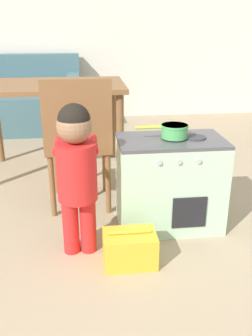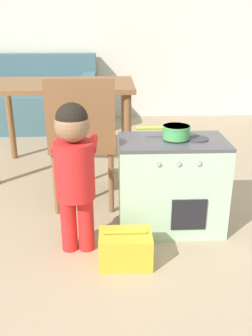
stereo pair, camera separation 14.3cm
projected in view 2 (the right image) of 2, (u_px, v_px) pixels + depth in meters
ground_plane at (151, 310)px, 1.64m from camera, size 16.00×16.00×0.00m
wall_back at (123, 11)px, 4.55m from camera, size 10.00×0.06×2.60m
play_kitchen at (171, 184)px, 2.22m from camera, size 0.62×0.38×0.56m
toy_pot at (176, 131)px, 2.11m from camera, size 0.30×0.16×0.07m
child_figure at (74, 163)px, 1.91m from camera, size 0.23×0.34×0.82m
toy_basket at (125, 249)px, 1.93m from camera, size 0.27×0.19×0.19m
dining_table at (62, 96)px, 2.99m from camera, size 1.14×0.72×0.73m
dining_chair_near at (83, 139)px, 2.41m from camera, size 0.42×0.42×0.88m
couch at (28, 101)px, 4.45m from camera, size 1.61×0.87×0.82m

